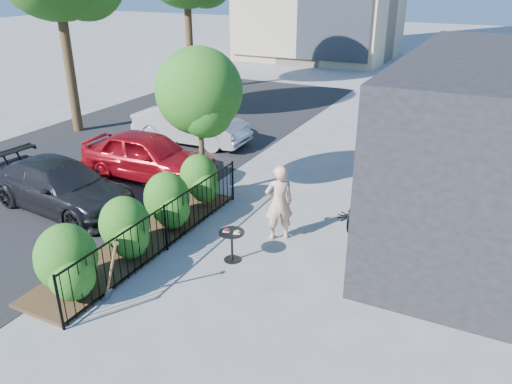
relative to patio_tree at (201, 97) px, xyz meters
The scene contains 12 objects.
ground 4.50m from the patio_tree, 50.96° to the right, with size 120.00×120.00×0.00m, color gray.
fence 3.61m from the patio_tree, 75.06° to the right, with size 0.05×6.05×1.10m.
planting_bed 3.88m from the patio_tree, 89.26° to the right, with size 1.30×6.00×0.08m, color #382616.
shrubs 3.37m from the patio_tree, 87.08° to the right, with size 1.10×5.60×1.24m.
patio_tree is the anchor object (origin of this frame).
street 5.51m from the patio_tree, behind, with size 9.00×30.00×0.01m, color black.
cafe_table 4.05m from the patio_tree, 48.28° to the right, with size 0.54×0.54×0.73m.
woman 3.48m from the patio_tree, 23.11° to the right, with size 0.65×0.42×1.77m, color #DCAD8E.
shovel 5.33m from the patio_tree, 78.38° to the right, with size 0.46×0.18×1.36m.
car_red 3.10m from the patio_tree, 166.56° to the left, with size 1.65×4.10×1.40m, color #A20D18.
car_silver 5.32m from the patio_tree, 127.28° to the left, with size 1.46×4.19×1.38m, color #ADADB2.
car_darkgrey 4.23m from the patio_tree, 143.45° to the right, with size 1.76×4.32×1.25m, color black.
Camera 1 is at (4.50, -7.69, 5.58)m, focal length 35.00 mm.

